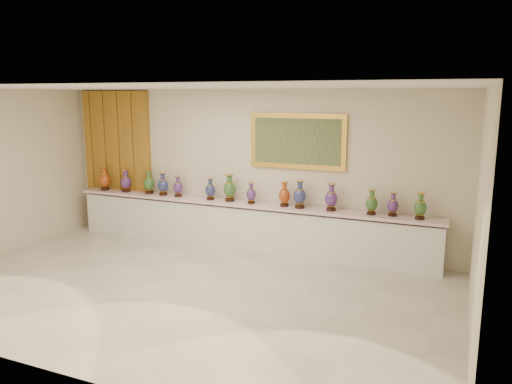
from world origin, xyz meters
TOP-DOWN VIEW (x-y plane):
  - ground at (0.00, 0.00)m, footprint 8.00×8.00m
  - room at (-2.39, 2.44)m, footprint 8.00×8.00m
  - counter at (0.00, 2.27)m, footprint 7.28×0.48m
  - vase_0 at (-3.23, 2.21)m, footprint 0.27×0.27m
  - vase_1 at (-2.70, 2.25)m, footprint 0.26×0.26m
  - vase_2 at (-2.14, 2.27)m, footprint 0.25×0.25m
  - vase_3 at (-1.78, 2.24)m, footprint 0.28×0.28m
  - vase_4 at (-1.43, 2.25)m, footprint 0.23×0.23m
  - vase_5 at (-0.70, 2.23)m, footprint 0.22×0.22m
  - vase_6 at (-0.30, 2.26)m, footprint 0.25×0.25m
  - vase_7 at (0.17, 2.22)m, footprint 0.24×0.24m
  - vase_8 at (0.82, 2.25)m, footprint 0.23×0.23m
  - vase_9 at (1.12, 2.22)m, footprint 0.29×0.29m
  - vase_10 at (1.69, 2.25)m, footprint 0.27×0.27m
  - vase_11 at (2.39, 2.23)m, footprint 0.22×0.22m
  - vase_12 at (2.73, 2.28)m, footprint 0.20×0.20m
  - vase_13 at (3.18, 2.22)m, footprint 0.22×0.22m
  - label_card at (-2.41, 2.13)m, footprint 0.10×0.06m

SIDE VIEW (x-z plane):
  - ground at x=0.00m, z-range 0.00..0.00m
  - counter at x=0.00m, z-range -0.01..0.89m
  - label_card at x=-2.41m, z-range 0.90..0.90m
  - vase_7 at x=0.17m, z-range 0.88..1.28m
  - vase_12 at x=2.73m, z-range 0.88..1.29m
  - vase_4 at x=-1.43m, z-range 0.88..1.30m
  - vase_5 at x=-0.70m, z-range 0.88..1.30m
  - vase_11 at x=2.39m, z-range 0.88..1.31m
  - vase_13 at x=3.18m, z-range 0.88..1.31m
  - vase_8 at x=0.82m, z-range 0.88..1.33m
  - vase_3 at x=-1.78m, z-range 0.88..1.34m
  - vase_1 at x=-2.70m, z-range 0.88..1.35m
  - vase_10 at x=1.69m, z-range 0.87..1.36m
  - vase_2 at x=-2.14m, z-range 0.87..1.37m
  - vase_9 at x=1.12m, z-range 0.87..1.37m
  - vase_0 at x=-3.23m, z-range 0.87..1.39m
  - vase_6 at x=-0.30m, z-range 0.87..1.39m
  - room at x=-2.39m, z-range -2.41..5.59m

